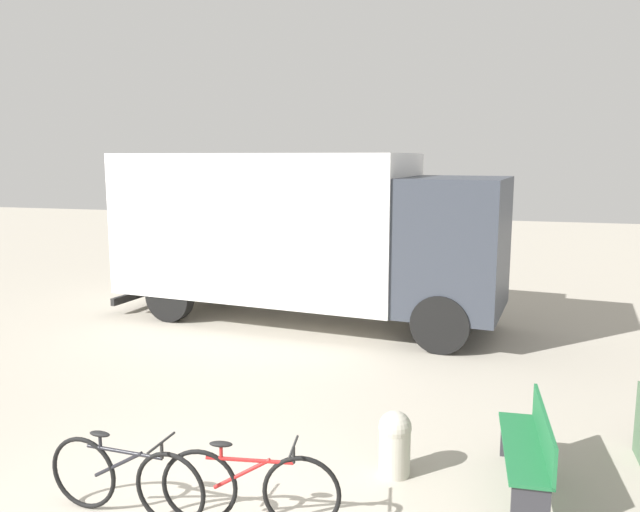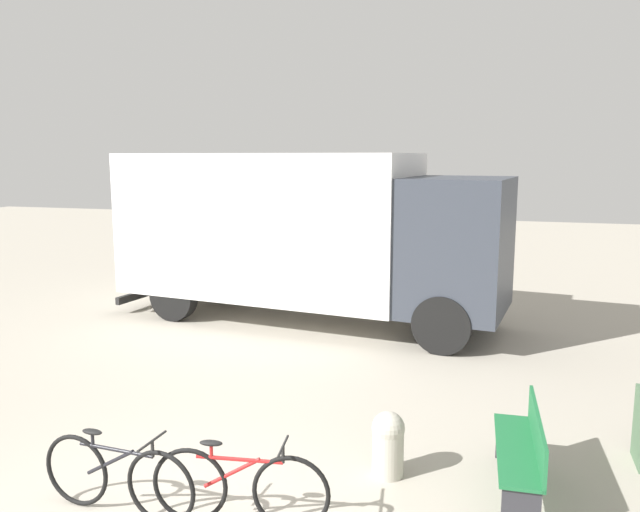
{
  "view_description": "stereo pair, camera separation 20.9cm",
  "coord_description": "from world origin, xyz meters",
  "px_view_note": "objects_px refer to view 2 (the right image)",
  "views": [
    {
      "loc": [
        2.67,
        -4.65,
        3.4
      ],
      "look_at": [
        0.04,
        4.7,
        1.84
      ],
      "focal_mm": 35.0,
      "sensor_mm": 36.0,
      "label": 1
    },
    {
      "loc": [
        2.87,
        -4.59,
        3.4
      ],
      "look_at": [
        0.04,
        4.7,
        1.84
      ],
      "focal_mm": 35.0,
      "sensor_mm": 36.0,
      "label": 2
    }
  ],
  "objects_px": {
    "delivery_truck": "(302,229)",
    "park_bench": "(524,449)",
    "bicycle_middle": "(239,487)",
    "bollard_near_bench": "(388,442)",
    "bicycle_near": "(117,476)"
  },
  "relations": [
    {
      "from": "delivery_truck",
      "to": "park_bench",
      "type": "height_order",
      "value": "delivery_truck"
    },
    {
      "from": "bicycle_middle",
      "to": "bollard_near_bench",
      "type": "height_order",
      "value": "bicycle_middle"
    },
    {
      "from": "delivery_truck",
      "to": "bollard_near_bench",
      "type": "distance_m",
      "value": 6.72
    },
    {
      "from": "delivery_truck",
      "to": "bicycle_near",
      "type": "distance_m",
      "value": 7.52
    },
    {
      "from": "bicycle_middle",
      "to": "bicycle_near",
      "type": "bearing_deg",
      "value": 179.77
    },
    {
      "from": "delivery_truck",
      "to": "bicycle_middle",
      "type": "bearing_deg",
      "value": -69.43
    },
    {
      "from": "bicycle_near",
      "to": "bollard_near_bench",
      "type": "relative_size",
      "value": 2.38
    },
    {
      "from": "bollard_near_bench",
      "to": "bicycle_near",
      "type": "bearing_deg",
      "value": -147.35
    },
    {
      "from": "delivery_truck",
      "to": "bollard_near_bench",
      "type": "bearing_deg",
      "value": -56.9
    },
    {
      "from": "park_bench",
      "to": "bollard_near_bench",
      "type": "height_order",
      "value": "park_bench"
    },
    {
      "from": "park_bench",
      "to": "delivery_truck",
      "type": "bearing_deg",
      "value": 33.44
    },
    {
      "from": "delivery_truck",
      "to": "bicycle_near",
      "type": "relative_size",
      "value": 4.87
    },
    {
      "from": "bicycle_near",
      "to": "bollard_near_bench",
      "type": "height_order",
      "value": "bicycle_near"
    },
    {
      "from": "bicycle_middle",
      "to": "park_bench",
      "type": "bearing_deg",
      "value": 19.59
    },
    {
      "from": "park_bench",
      "to": "bicycle_middle",
      "type": "xyz_separation_m",
      "value": [
        -2.51,
        -1.33,
        -0.1
      ]
    }
  ]
}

